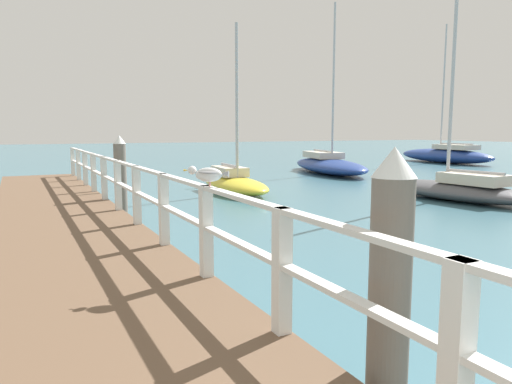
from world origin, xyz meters
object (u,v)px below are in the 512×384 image
seagull_foreground (208,174)px  boat_4 (234,182)px  boat_2 (445,155)px  dock_piling_far (120,176)px  boat_1 (329,165)px  boat_3 (456,188)px  dock_piling_near (390,290)px

seagull_foreground → boat_4: boat_4 is taller
seagull_foreground → boat_2: size_ratio=0.05×
seagull_foreground → dock_piling_far: bearing=29.2°
seagull_foreground → boat_1: (11.59, 13.97, -1.17)m
seagull_foreground → boat_3: (9.68, 4.97, -1.23)m
seagull_foreground → boat_1: 18.20m
boat_2 → boat_1: bearing=-160.7°
dock_piling_far → boat_2: size_ratio=0.22×
dock_piling_near → boat_2: size_ratio=0.22×
seagull_foreground → boat_4: bearing=6.7°
boat_3 → boat_2: bearing=37.7°
boat_4 → dock_piling_far: bearing=38.5°
dock_piling_far → boat_1: bearing=33.2°
boat_3 → dock_piling_near: bearing=-146.5°
dock_piling_far → boat_4: (4.23, 2.88, -0.63)m
boat_1 → boat_3: boat_1 is taller
boat_4 → dock_piling_near: bearing=74.5°
dock_piling_near → boat_4: size_ratio=0.36×
dock_piling_near → boat_3: (9.29, 7.26, -0.62)m
dock_piling_near → dock_piling_far: 8.94m
dock_piling_far → boat_1: (11.21, 7.33, -0.56)m
dock_piling_far → boat_3: bearing=-10.2°
boat_1 → boat_2: boat_2 is taller
boat_1 → boat_3: (-1.91, -9.01, -0.06)m
dock_piling_far → boat_1: size_ratio=0.25×
dock_piling_far → seagull_foreground: size_ratio=4.51×
boat_1 → boat_2: 11.17m
seagull_foreground → boat_2: (22.46, 16.59, -1.07)m
seagull_foreground → boat_1: boat_1 is taller
boat_1 → boat_3: size_ratio=1.12×
dock_piling_far → seagull_foreground: bearing=-93.3°
dock_piling_near → boat_4: bearing=70.3°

